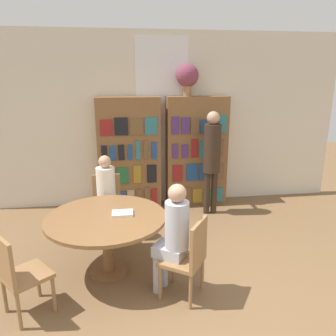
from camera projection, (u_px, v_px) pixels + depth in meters
The scene contains 13 objects.
ground_plane at pixel (204, 326), 3.07m from camera, with size 16.00×16.00×0.00m, color brown.
wall_back at pixel (162, 120), 5.77m from camera, with size 6.40×0.07×3.00m.
bookshelf_left at pixel (129, 154), 5.66m from camera, with size 1.07×0.34×1.93m.
bookshelf_right at pixel (196, 152), 5.81m from camera, with size 1.07×0.34×1.93m.
flower_vase at pixel (187, 76), 5.44m from camera, with size 0.38×0.38×0.53m.
reading_table at pixel (106, 224), 3.75m from camera, with size 1.37×1.37×0.73m.
chair_near_camera at pixel (17, 272), 3.07m from camera, with size 0.56×0.56×0.88m.
chair_left_side at pixel (107, 202), 4.76m from camera, with size 0.42×0.42×0.88m.
chair_far_side at pixel (189, 255), 3.35m from camera, with size 0.55×0.55×0.88m.
seated_reader_left at pixel (106, 194), 4.53m from camera, with size 0.27×0.37×1.22m.
seated_reader_right at pixel (173, 233), 3.37m from camera, with size 0.40×0.38×1.24m.
librarian_standing at pixel (212, 153), 5.33m from camera, with size 0.28×0.55×1.73m.
open_book_on_table at pixel (123, 213), 3.76m from camera, with size 0.24×0.18×0.03m.
Camera 1 is at (-0.69, -2.47, 2.27)m, focal length 35.00 mm.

